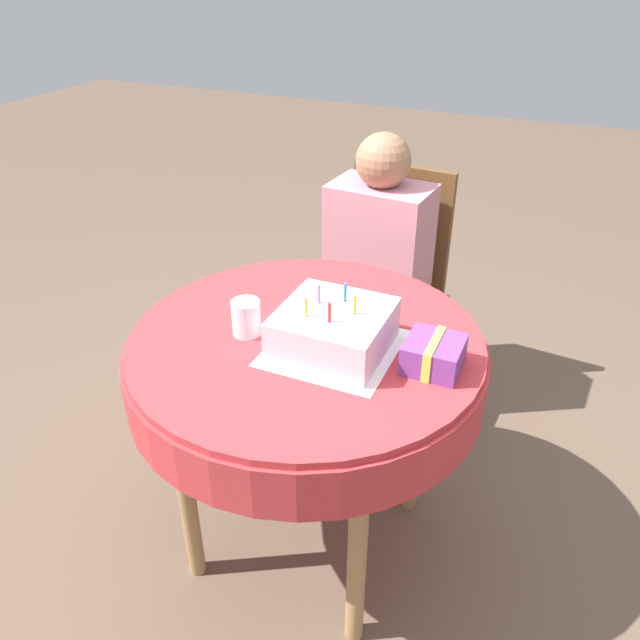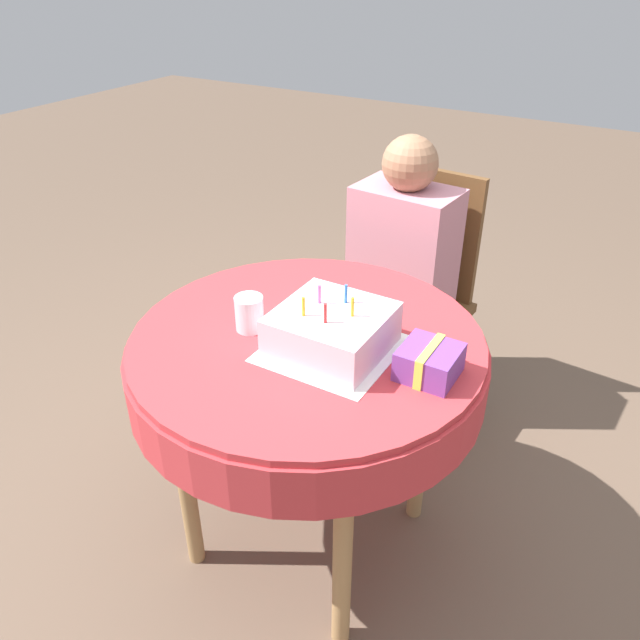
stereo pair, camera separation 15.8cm
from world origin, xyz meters
name	(u,v)px [view 2 (the right image)]	position (x,y,z in m)	size (l,w,h in m)	color
ground_plane	(310,534)	(0.00, 0.00, 0.00)	(12.00, 12.00, 0.00)	brown
dining_table	(307,365)	(0.00, 0.00, 0.68)	(0.96, 0.96, 0.77)	#BC3338
chair	(410,288)	(-0.06, 0.88, 0.49)	(0.49, 0.49, 0.93)	brown
person	(400,258)	(-0.07, 0.77, 0.66)	(0.38, 0.35, 1.11)	#9E7051
napkin	(332,349)	(0.09, -0.02, 0.77)	(0.31, 0.31, 0.00)	white
birthday_cake	(332,330)	(0.09, -0.02, 0.83)	(0.26, 0.26, 0.16)	silver
drinking_glass	(249,313)	(-0.15, -0.05, 0.82)	(0.08, 0.08, 0.10)	silver
gift_box	(430,361)	(0.34, 0.00, 0.81)	(0.13, 0.14, 0.08)	#753D99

